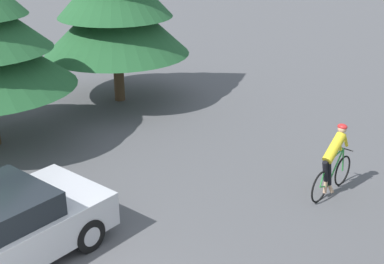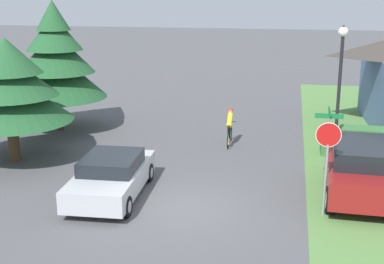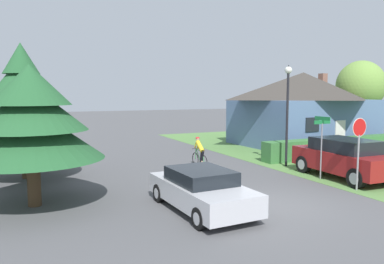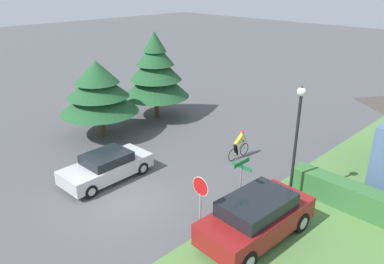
{
  "view_description": "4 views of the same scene",
  "coord_description": "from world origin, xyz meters",
  "views": [
    {
      "loc": [
        5.35,
        -2.78,
        5.73
      ],
      "look_at": [
        -1.53,
        4.89,
        1.42
      ],
      "focal_mm": 50.0,
      "sensor_mm": 36.0,
      "label": 1
    },
    {
      "loc": [
        3.19,
        -14.72,
        6.53
      ],
      "look_at": [
        -0.27,
        3.69,
        1.38
      ],
      "focal_mm": 50.0,
      "sensor_mm": 36.0,
      "label": 2
    },
    {
      "loc": [
        -7.47,
        -10.02,
        3.76
      ],
      "look_at": [
        -0.42,
        5.3,
        2.01
      ],
      "focal_mm": 35.0,
      "sensor_mm": 36.0,
      "label": 3
    },
    {
      "loc": [
        12.02,
        -7.82,
        9.08
      ],
      "look_at": [
        -0.95,
        5.01,
        1.56
      ],
      "focal_mm": 35.0,
      "sensor_mm": 36.0,
      "label": 4
    }
  ],
  "objects": [
    {
      "name": "stop_sign",
      "position": [
        4.3,
        0.23,
        2.0
      ],
      "size": [
        0.72,
        0.07,
        2.82
      ],
      "rotation": [
        0.0,
        0.0,
        3.15
      ],
      "color": "gray",
      "rests_on": "ground"
    },
    {
      "name": "conifer_tall_far",
      "position": [
        -7.35,
        7.89,
        3.24
      ],
      "size": [
        4.51,
        4.51,
        5.93
      ],
      "color": "#4C3823",
      "rests_on": "ground"
    },
    {
      "name": "conifer_tall_near",
      "position": [
        -7.15,
        3.3,
        2.91
      ],
      "size": [
        4.68,
        4.68,
        4.7
      ],
      "color": "#4C3823",
      "rests_on": "ground"
    },
    {
      "name": "cottage_house",
      "position": [
        11.36,
        11.5,
        2.73
      ],
      "size": [
        9.86,
        7.87,
        5.29
      ],
      "rotation": [
        0.0,
        0.0,
        0.04
      ],
      "color": "slate",
      "rests_on": "ground"
    },
    {
      "name": "sedan_left_lane",
      "position": [
        -2.28,
        0.53,
        0.67
      ],
      "size": [
        2.1,
        4.45,
        1.34
      ],
      "rotation": [
        0.0,
        0.0,
        1.61
      ],
      "color": "#BCBCC1",
      "rests_on": "ground"
    },
    {
      "name": "cyclist",
      "position": [
        0.74,
        6.88,
        0.74
      ],
      "size": [
        0.44,
        1.72,
        1.56
      ],
      "rotation": [
        0.0,
        0.0,
        1.58
      ],
      "color": "black",
      "rests_on": "ground"
    },
    {
      "name": "deciduous_tree_right",
      "position": [
        17.75,
        12.02,
        4.36
      ],
      "size": [
        3.84,
        3.84,
        6.39
      ],
      "color": "#4C3823",
      "rests_on": "ground"
    },
    {
      "name": "street_lamp",
      "position": [
        4.94,
        5.28,
        3.49
      ],
      "size": [
        0.37,
        0.37,
        5.18
      ],
      "color": "black",
      "rests_on": "ground"
    },
    {
      "name": "hedge_row",
      "position": [
        10.38,
        6.42,
        0.56
      ],
      "size": [
        11.8,
        0.9,
        1.13
      ],
      "primitive_type": "cube",
      "color": "#387038",
      "rests_on": "ground"
    },
    {
      "name": "ground_plane",
      "position": [
        0.0,
        0.0,
        0.0
      ],
      "size": [
        140.0,
        140.0,
        0.0
      ],
      "primitive_type": "plane",
      "color": "#515154"
    },
    {
      "name": "street_name_sign",
      "position": [
        4.44,
        2.31,
        1.9
      ],
      "size": [
        0.9,
        0.9,
        2.75
      ],
      "color": "gray",
      "rests_on": "ground"
    },
    {
      "name": "parked_suv_right",
      "position": [
        5.48,
        2.0,
        0.91
      ],
      "size": [
        2.25,
        4.78,
        1.76
      ],
      "rotation": [
        0.0,
        0.0,
        1.53
      ],
      "color": "maroon",
      "rests_on": "ground"
    }
  ]
}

